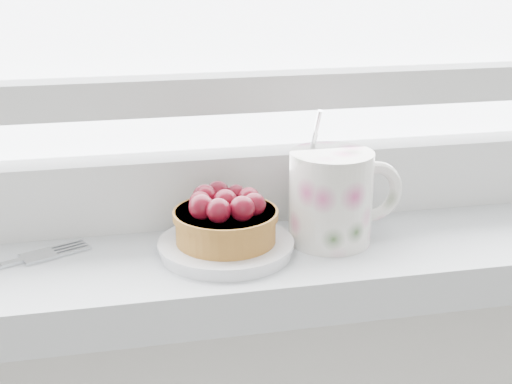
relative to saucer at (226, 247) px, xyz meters
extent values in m
cube|color=silver|center=(0.01, 0.02, -0.03)|extent=(1.60, 0.20, 0.04)
cube|color=silver|center=(0.01, 0.09, 0.03)|extent=(1.30, 0.05, 0.07)
cube|color=silver|center=(0.01, 0.09, 0.12)|extent=(1.30, 0.04, 0.04)
cylinder|color=white|center=(0.00, 0.00, 0.00)|extent=(0.12, 0.12, 0.01)
cylinder|color=#905A1F|center=(0.00, 0.00, 0.02)|extent=(0.09, 0.09, 0.03)
cylinder|color=#905A1F|center=(0.00, 0.00, 0.03)|extent=(0.09, 0.09, 0.01)
sphere|color=#40060F|center=(0.00, 0.00, 0.04)|extent=(0.02, 0.02, 0.02)
sphere|color=#40060F|center=(0.02, 0.01, 0.04)|extent=(0.02, 0.02, 0.02)
sphere|color=#40060F|center=(0.01, 0.02, 0.04)|extent=(0.02, 0.02, 0.02)
sphere|color=#40060F|center=(0.00, 0.02, 0.04)|extent=(0.02, 0.02, 0.02)
sphere|color=#40060F|center=(-0.02, 0.02, 0.04)|extent=(0.02, 0.02, 0.02)
sphere|color=#40060F|center=(-0.02, 0.00, 0.04)|extent=(0.02, 0.02, 0.02)
sphere|color=#40060F|center=(-0.02, -0.01, 0.04)|extent=(0.02, 0.02, 0.02)
sphere|color=#40060F|center=(-0.01, -0.02, 0.04)|extent=(0.02, 0.02, 0.02)
sphere|color=#40060F|center=(0.01, -0.02, 0.04)|extent=(0.02, 0.02, 0.02)
sphere|color=#40060F|center=(0.02, -0.01, 0.04)|extent=(0.02, 0.02, 0.02)
cylinder|color=silver|center=(0.10, 0.01, 0.04)|extent=(0.08, 0.08, 0.09)
cylinder|color=black|center=(0.10, 0.01, 0.08)|extent=(0.07, 0.07, 0.01)
torus|color=silver|center=(0.14, 0.01, 0.04)|extent=(0.06, 0.02, 0.06)
cylinder|color=silver|center=(0.09, 0.02, 0.09)|extent=(0.01, 0.02, 0.05)
cube|color=silver|center=(-0.19, 0.02, 0.00)|extent=(0.02, 0.02, 0.00)
cube|color=silver|center=(-0.17, 0.03, 0.00)|extent=(0.04, 0.03, 0.00)
cube|color=silver|center=(-0.14, 0.03, 0.00)|extent=(0.03, 0.02, 0.00)
cube|color=silver|center=(-0.14, 0.03, 0.00)|extent=(0.03, 0.02, 0.00)
cube|color=silver|center=(-0.14, 0.04, 0.00)|extent=(0.03, 0.02, 0.00)
cube|color=silver|center=(-0.14, 0.05, 0.00)|extent=(0.03, 0.02, 0.00)
camera|label=1|loc=(-0.10, -0.59, 0.26)|focal=50.00mm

